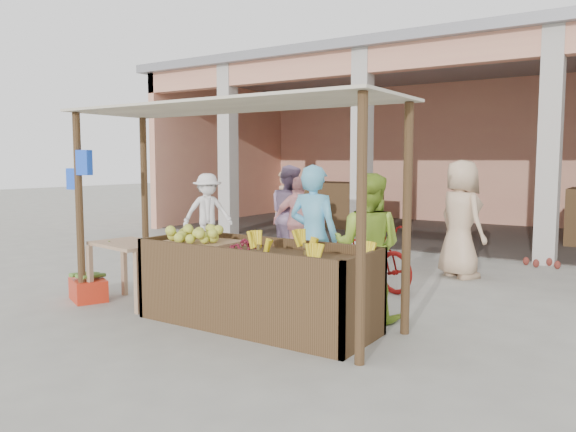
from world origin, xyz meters
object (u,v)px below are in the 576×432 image
Objects in this scene: side_table at (130,253)px; motorcycle at (366,254)px; red_crate at (88,289)px; vendor_blue at (314,233)px; fruit_stall at (256,289)px; vendor_green at (368,243)px.

motorcycle reaches higher than side_table.
red_crate is 0.29× the size of motorcycle.
red_crate is 2.99m from vendor_blue.
motorcycle reaches higher than red_crate.
fruit_stall is at bearing 31.43° from red_crate.
red_crate is (-2.45, -0.29, -0.26)m from fruit_stall.
red_crate is 3.74m from motorcycle.
fruit_stall is at bearing -164.12° from motorcycle.
motorcycle is at bearing 86.03° from fruit_stall.
side_table is at bearing 11.86° from vendor_green.
vendor_green is (0.71, -0.03, -0.06)m from vendor_blue.
fruit_stall is 1.41× the size of vendor_blue.
vendor_green is at bearing -134.21° from motorcycle.
side_table is 0.57× the size of vendor_blue.
vendor_blue is at bearing 79.84° from fruit_stall.
side_table is 0.79m from red_crate.
fruit_stall reaches higher than red_crate.
motorcycle is at bearing 70.19° from red_crate.
vendor_green is 1.68m from motorcycle.
vendor_green is at bearing 45.68° from fruit_stall.
fruit_stall is at bearing 77.55° from vendor_blue.
vendor_blue reaches higher than motorcycle.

